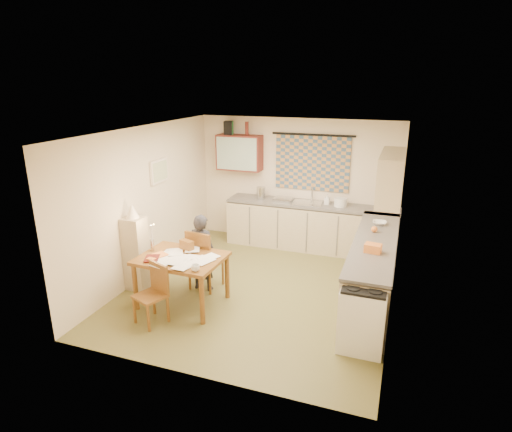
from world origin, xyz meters
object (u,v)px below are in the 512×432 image
at_px(dining_table, 182,280).
at_px(person, 202,252).
at_px(counter_back, 310,227).
at_px(stove, 363,316).
at_px(chair_far, 206,270).
at_px(counter_right, 373,269).
at_px(shelf_stand, 136,254).

xyz_separation_m(dining_table, person, (0.07, 0.52, 0.24)).
distance_m(counter_back, stove, 3.28).
xyz_separation_m(stove, person, (-2.55, 0.74, 0.20)).
xyz_separation_m(counter_back, chair_far, (-1.20, -2.20, -0.15)).
relative_size(stove, chair_far, 0.86).
bearing_deg(counter_right, dining_table, -155.93).
bearing_deg(counter_right, stove, -90.00).
relative_size(counter_right, person, 2.37).
bearing_deg(person, chair_far, -114.00).
height_order(counter_right, stove, counter_right).
bearing_deg(dining_table, shelf_stand, 169.69).
xyz_separation_m(stove, dining_table, (-2.62, 0.22, -0.04)).
bearing_deg(shelf_stand, counter_right, 15.35).
distance_m(counter_right, stove, 1.39).
distance_m(counter_back, shelf_stand, 3.40).
xyz_separation_m(counter_back, stove, (1.33, -3.00, -0.03)).
xyz_separation_m(counter_back, shelf_stand, (-2.21, -2.58, 0.14)).
distance_m(stove, person, 2.67).
height_order(counter_back, stove, counter_back).
distance_m(counter_back, chair_far, 2.51).
distance_m(counter_back, person, 2.57).
height_order(counter_right, shelf_stand, shelf_stand).
distance_m(counter_right, chair_far, 2.60).
height_order(stove, person, person).
xyz_separation_m(counter_right, chair_far, (-2.53, -0.59, -0.15)).
bearing_deg(person, counter_back, -118.65).
relative_size(dining_table, person, 0.99).
bearing_deg(person, counter_right, -165.84).
bearing_deg(stove, person, 163.76).
height_order(counter_back, counter_right, same).
bearing_deg(dining_table, counter_right, 26.06).
distance_m(chair_far, person, 0.32).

